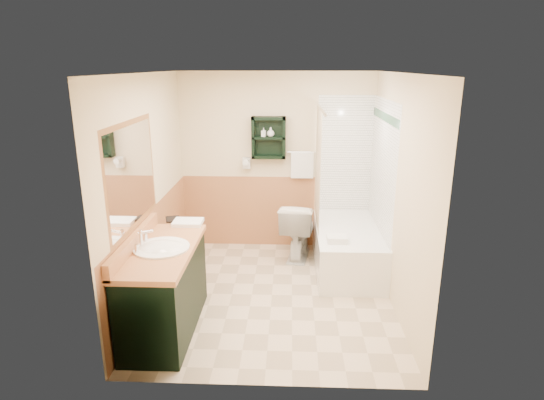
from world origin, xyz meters
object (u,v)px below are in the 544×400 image
at_px(bathtub, 348,249).
at_px(toilet, 298,230).
at_px(soap_bottle_b, 271,133).
at_px(vanity_book, 165,212).
at_px(hair_dryer, 247,163).
at_px(wall_shelf, 269,138).
at_px(vanity, 165,289).
at_px(soap_bottle_a, 264,135).

height_order(bathtub, toilet, toilet).
height_order(toilet, soap_bottle_b, soap_bottle_b).
relative_size(vanity_book, soap_bottle_b, 1.60).
bearing_deg(soap_bottle_b, toilet, -39.25).
distance_m(hair_dryer, toilet, 1.14).
bearing_deg(vanity_book, wall_shelf, 34.38).
relative_size(vanity, soap_bottle_a, 11.43).
bearing_deg(soap_bottle_b, wall_shelf, 169.56).
relative_size(bathtub, soap_bottle_b, 12.16).
relative_size(wall_shelf, soap_bottle_a, 4.72).
height_order(hair_dryer, soap_bottle_b, soap_bottle_b).
bearing_deg(soap_bottle_a, vanity_book, -126.55).
bearing_deg(vanity_book, hair_dryer, 43.60).
bearing_deg(vanity, toilet, 54.31).
relative_size(bathtub, toilet, 1.96).
distance_m(wall_shelf, vanity_book, 1.82).
relative_size(soap_bottle_a, soap_bottle_b, 0.94).
height_order(bathtub, soap_bottle_a, soap_bottle_a).
distance_m(wall_shelf, bathtub, 1.78).
relative_size(toilet, soap_bottle_b, 6.21).
xyz_separation_m(wall_shelf, hair_dryer, (-0.30, 0.02, -0.35)).
relative_size(hair_dryer, bathtub, 0.16).
xyz_separation_m(wall_shelf, vanity_book, (-1.06, -1.35, -0.61)).
distance_m(bathtub, soap_bottle_b, 1.80).
xyz_separation_m(toilet, soap_bottle_b, (-0.38, 0.31, 1.24)).
xyz_separation_m(wall_shelf, toilet, (0.40, -0.31, -1.17)).
bearing_deg(wall_shelf, vanity, -112.89).
bearing_deg(hair_dryer, wall_shelf, -4.76).
distance_m(vanity, vanity_book, 0.95).
bearing_deg(vanity, wall_shelf, 67.11).
xyz_separation_m(bathtub, toilet, (-0.62, 0.37, 0.11)).
height_order(hair_dryer, soap_bottle_a, soap_bottle_a).
bearing_deg(wall_shelf, soap_bottle_b, -10.44).
bearing_deg(soap_bottle_a, soap_bottle_b, 0.00).
distance_m(vanity, bathtub, 2.40).
relative_size(vanity, vanity_book, 6.74).
relative_size(wall_shelf, soap_bottle_b, 4.46).
bearing_deg(vanity, bathtub, 36.87).
distance_m(hair_dryer, vanity, 2.36).
xyz_separation_m(vanity_book, soap_bottle_b, (1.09, 1.34, 0.67)).
xyz_separation_m(vanity_book, soap_bottle_a, (0.99, 1.34, 0.65)).
bearing_deg(wall_shelf, bathtub, -33.55).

